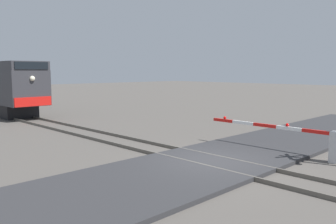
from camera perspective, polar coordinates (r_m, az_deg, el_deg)
ground_plane at (r=13.62m, az=7.08°, el=-8.33°), size 160.00×160.00×0.00m
rail_track_left at (r=13.06m, az=5.11°, el=-8.62°), size 0.08×80.00×0.15m
rail_track_right at (r=14.15m, az=8.90°, el=-7.47°), size 0.08×80.00×0.15m
road_surface at (r=13.60m, az=7.08°, el=-8.03°), size 36.00×4.67×0.15m
crossing_gate at (r=15.18m, az=22.56°, el=-3.99°), size 0.36×6.39×1.33m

